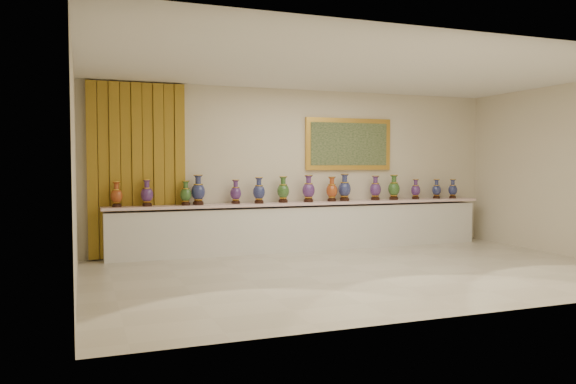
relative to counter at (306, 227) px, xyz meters
name	(u,v)px	position (x,y,z in m)	size (l,w,h in m)	color
ground	(363,272)	(0.00, -2.27, -0.44)	(8.00, 8.00, 0.00)	beige
room	(175,166)	(-2.39, 0.17, 1.14)	(8.00, 8.00, 8.00)	beige
counter	(306,227)	(0.00, 0.00, 0.00)	(7.28, 0.48, 0.90)	white
vase_0	(117,196)	(-3.38, -0.04, 0.65)	(0.22, 0.22, 0.42)	black
vase_1	(147,194)	(-2.89, -0.03, 0.67)	(0.26, 0.26, 0.45)	black
vase_2	(186,194)	(-2.25, -0.05, 0.65)	(0.24, 0.24, 0.42)	black
vase_3	(198,191)	(-2.02, -0.01, 0.70)	(0.27, 0.27, 0.52)	black
vase_4	(236,193)	(-1.35, 0.01, 0.66)	(0.22, 0.22, 0.43)	black
vase_5	(259,192)	(-0.94, -0.06, 0.67)	(0.25, 0.25, 0.47)	black
vase_6	(283,191)	(-0.45, 0.01, 0.68)	(0.24, 0.24, 0.48)	black
vase_7	(309,190)	(0.03, -0.04, 0.69)	(0.24, 0.24, 0.50)	black
vase_8	(332,190)	(0.52, -0.02, 0.67)	(0.28, 0.28, 0.46)	black
vase_9	(345,189)	(0.80, 0.01, 0.70)	(0.30, 0.30, 0.52)	black
vase_10	(375,189)	(1.46, 0.00, 0.68)	(0.23, 0.23, 0.48)	black
vase_11	(394,189)	(1.85, -0.04, 0.68)	(0.30, 0.30, 0.49)	black
vase_12	(416,190)	(2.38, 0.01, 0.64)	(0.23, 0.23, 0.40)	black
vase_13	(437,190)	(2.88, 0.01, 0.64)	(0.22, 0.22, 0.39)	black
vase_14	(453,190)	(3.23, -0.05, 0.64)	(0.24, 0.24, 0.39)	black
label_card	(268,203)	(-0.80, -0.14, 0.47)	(0.10, 0.06, 0.00)	white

